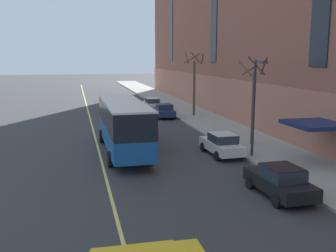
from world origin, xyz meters
TOP-DOWN VIEW (x-y plane):
  - ground_plane at (0.00, 0.00)m, footprint 260.00×260.00m
  - sidewalk at (9.40, 3.00)m, footprint 5.18×160.00m
  - city_bus at (-0.83, 3.30)m, footprint 2.89×11.26m
  - parked_car_black_0 at (5.49, -7.14)m, footprint 2.05×4.35m
  - parked_car_navy_2 at (5.56, 18.50)m, footprint 2.15×4.38m
  - parked_car_white_3 at (5.47, 24.95)m, footprint 2.02×4.45m
  - parked_car_white_4 at (5.67, 1.12)m, footprint 2.05×4.36m
  - street_tree_mid_block at (8.95, 3.32)m, footprint 1.85×1.74m
  - street_tree_far_uptown at (8.97, 18.44)m, footprint 2.10×2.07m
  - street_lamp at (7.41, -0.23)m, footprint 0.36×1.48m
  - lane_centerline at (-2.53, 3.00)m, footprint 0.16×140.00m

SIDE VIEW (x-z plane):
  - ground_plane at x=0.00m, z-range 0.00..0.00m
  - lane_centerline at x=-2.53m, z-range 0.00..0.01m
  - sidewalk at x=9.40m, z-range 0.00..0.15m
  - parked_car_white_4 at x=5.67m, z-range 0.00..1.56m
  - parked_car_white_3 at x=5.47m, z-range 0.00..1.56m
  - parked_car_black_0 at x=5.49m, z-range 0.00..1.56m
  - parked_car_navy_2 at x=5.56m, z-range 0.00..1.56m
  - city_bus at x=-0.83m, z-range 0.29..3.96m
  - street_tree_mid_block at x=8.95m, z-range 0.20..6.81m
  - street_tree_far_uptown at x=8.97m, z-range 0.31..7.41m
  - street_lamp at x=7.41m, z-range 0.91..7.29m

